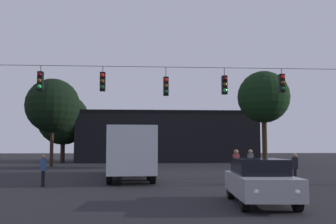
% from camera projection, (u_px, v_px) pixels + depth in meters
% --- Properties ---
extents(ground_plane, '(168.00, 168.00, 0.00)m').
position_uv_depth(ground_plane, '(161.00, 172.00, 29.70)').
color(ground_plane, black).
rests_on(ground_plane, ground).
extents(overhead_signal_span, '(18.40, 0.44, 6.82)m').
position_uv_depth(overhead_signal_span, '(169.00, 106.00, 19.85)').
color(overhead_signal_span, black).
rests_on(overhead_signal_span, ground).
extents(city_bus, '(3.20, 11.14, 3.00)m').
position_uv_depth(city_bus, '(129.00, 148.00, 24.53)').
color(city_bus, '#B7BCC6').
rests_on(city_bus, ground).
extents(car_near_right, '(2.13, 4.44, 1.52)m').
position_uv_depth(car_near_right, '(260.00, 181.00, 13.21)').
color(car_near_right, '#99999E').
rests_on(car_near_right, ground).
extents(pedestrian_crossing_left, '(0.30, 0.40, 1.77)m').
position_uv_depth(pedestrian_crossing_left, '(236.00, 163.00, 21.50)').
color(pedestrian_crossing_left, black).
rests_on(pedestrian_crossing_left, ground).
extents(pedestrian_crossing_center, '(0.29, 0.39, 1.76)m').
position_uv_depth(pedestrian_crossing_center, '(251.00, 162.00, 23.73)').
color(pedestrian_crossing_center, black).
rests_on(pedestrian_crossing_center, ground).
extents(pedestrian_crossing_right, '(0.27, 0.38, 1.54)m').
position_uv_depth(pedestrian_crossing_right, '(43.00, 169.00, 18.99)').
color(pedestrian_crossing_right, black).
rests_on(pedestrian_crossing_right, ground).
extents(pedestrian_near_bus, '(0.29, 0.39, 1.59)m').
position_uv_depth(pedestrian_near_bus, '(295.00, 167.00, 20.33)').
color(pedestrian_near_bus, black).
rests_on(pedestrian_near_bus, ground).
extents(corner_building, '(22.01, 13.83, 6.26)m').
position_uv_depth(corner_building, '(165.00, 138.00, 53.09)').
color(corner_building, black).
rests_on(corner_building, ground).
extents(tree_left_silhouette, '(4.94, 4.94, 9.11)m').
position_uv_depth(tree_left_silhouette, '(264.00, 97.00, 37.38)').
color(tree_left_silhouette, '#2D2116').
rests_on(tree_left_silhouette, ground).
extents(tree_behind_building, '(5.20, 5.20, 8.46)m').
position_uv_depth(tree_behind_building, '(53.00, 106.00, 37.70)').
color(tree_behind_building, '#2D2116').
rests_on(tree_behind_building, ground).
extents(tree_right_far, '(6.23, 6.23, 8.36)m').
position_uv_depth(tree_right_far, '(63.00, 119.00, 47.90)').
color(tree_right_far, '#2D2116').
rests_on(tree_right_far, ground).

